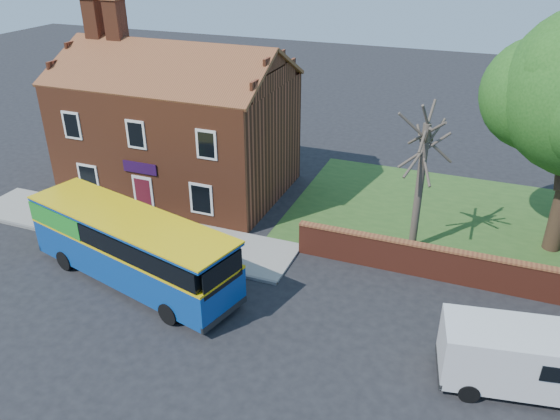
% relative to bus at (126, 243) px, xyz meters
% --- Properties ---
extents(ground, '(120.00, 120.00, 0.00)m').
position_rel_bus_xyz_m(ground, '(4.21, -2.13, -1.80)').
color(ground, black).
rests_on(ground, ground).
extents(pavement, '(18.00, 3.50, 0.12)m').
position_rel_bus_xyz_m(pavement, '(-2.79, 3.62, -1.74)').
color(pavement, gray).
rests_on(pavement, ground).
extents(kerb, '(18.00, 0.15, 0.14)m').
position_rel_bus_xyz_m(kerb, '(-2.79, 1.87, -1.73)').
color(kerb, slate).
rests_on(kerb, ground).
extents(grass_strip, '(26.00, 12.00, 0.04)m').
position_rel_bus_xyz_m(grass_strip, '(17.21, 10.87, -1.78)').
color(grass_strip, '#426B28').
rests_on(grass_strip, ground).
extents(shop_building, '(12.30, 8.13, 10.50)m').
position_rel_bus_xyz_m(shop_building, '(-2.81, 9.36, 1.61)').
color(shop_building, brown).
rests_on(shop_building, ground).
extents(boundary_wall, '(22.00, 0.38, 1.60)m').
position_rel_bus_xyz_m(boundary_wall, '(17.21, 4.87, -0.99)').
color(boundary_wall, maroon).
rests_on(boundary_wall, ground).
extents(bus, '(10.73, 5.10, 3.17)m').
position_rel_bus_xyz_m(bus, '(0.00, 0.00, 0.00)').
color(bus, navy).
rests_on(bus, ground).
extents(van_near, '(5.56, 2.99, 2.32)m').
position_rel_bus_xyz_m(van_near, '(15.98, -0.71, -0.50)').
color(van_near, silver).
rests_on(van_near, ground).
extents(bare_tree, '(2.58, 3.07, 6.88)m').
position_rel_bus_xyz_m(bare_tree, '(11.19, 7.13, 1.73)').
color(bare_tree, '#4C4238').
rests_on(bare_tree, ground).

